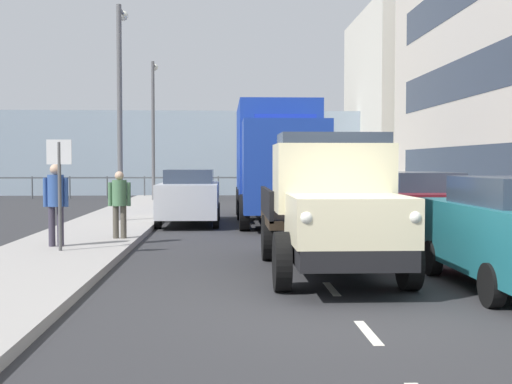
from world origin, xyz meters
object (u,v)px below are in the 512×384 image
at_px(lorry_cargo_blue, 277,158).
at_px(street_sign, 59,175).
at_px(pedestrian_couple_a, 56,198).
at_px(lamp_post_promenade, 120,93).
at_px(pedestrian_with_bag, 119,199).
at_px(lamp_post_far, 153,118).
at_px(car_maroon_kerbside_1, 414,208).
at_px(car_teal_kerbside_near, 512,231).
at_px(car_silver_oppositeside_0, 190,196).
at_px(truck_vintage_cream, 332,207).

relative_size(lorry_cargo_blue, street_sign, 3.65).
bearing_deg(pedestrian_couple_a, lamp_post_promenade, -93.12).
xyz_separation_m(pedestrian_with_bag, lamp_post_far, (0.94, -16.45, 3.00)).
xyz_separation_m(car_maroon_kerbside_1, street_sign, (7.71, 1.57, 0.79)).
height_order(pedestrian_with_bag, street_sign, street_sign).
distance_m(car_teal_kerbside_near, lamp_post_promenade, 13.77).
bearing_deg(street_sign, pedestrian_with_bag, -111.52).
bearing_deg(lamp_post_far, lamp_post_promenade, 90.97).
bearing_deg(car_silver_oppositeside_0, street_sign, 73.08).
height_order(car_maroon_kerbside_1, lamp_post_promenade, lamp_post_promenade).
relative_size(car_maroon_kerbside_1, lamp_post_far, 0.69).
bearing_deg(lamp_post_promenade, pedestrian_couple_a, 86.88).
relative_size(truck_vintage_cream, car_silver_oppositeside_0, 1.27).
distance_m(car_teal_kerbside_near, street_sign, 8.60).
xyz_separation_m(lorry_cargo_blue, pedestrian_with_bag, (4.18, 5.88, -1.00)).
xyz_separation_m(lamp_post_far, street_sign, (-0.09, 18.63, -2.39)).
bearing_deg(lamp_post_far, car_teal_kerbside_near, 109.24).
bearing_deg(car_teal_kerbside_near, lamp_post_promenade, -55.40).
relative_size(lamp_post_promenade, street_sign, 2.95).
xyz_separation_m(pedestrian_couple_a, street_sign, (-0.26, 0.70, 0.49)).
height_order(lamp_post_promenade, street_sign, lamp_post_promenade).
bearing_deg(pedestrian_with_bag, car_maroon_kerbside_1, 174.96).
bearing_deg(pedestrian_couple_a, car_teal_kerbside_near, 150.95).
height_order(car_maroon_kerbside_1, car_silver_oppositeside_0, same).
xyz_separation_m(car_maroon_kerbside_1, lamp_post_far, (7.80, -17.06, 3.17)).
xyz_separation_m(truck_vintage_cream, street_sign, (5.16, -2.42, 0.50)).
height_order(car_maroon_kerbside_1, pedestrian_couple_a, pedestrian_couple_a).
bearing_deg(car_teal_kerbside_near, truck_vintage_cream, -27.18).
xyz_separation_m(pedestrian_with_bag, lamp_post_promenade, (0.75, -5.13, 3.01)).
relative_size(truck_vintage_cream, street_sign, 2.51).
bearing_deg(lamp_post_promenade, pedestrian_with_bag, 98.34).
relative_size(pedestrian_with_bag, lamp_post_far, 0.24).
relative_size(car_silver_oppositeside_0, street_sign, 1.97).
xyz_separation_m(truck_vintage_cream, pedestrian_couple_a, (5.42, -3.12, 0.01)).
xyz_separation_m(lamp_post_promenade, street_sign, (0.10, 7.30, -2.40)).
height_order(truck_vintage_cream, street_sign, truck_vintage_cream).
distance_m(pedestrian_couple_a, street_sign, 0.89).
relative_size(car_maroon_kerbside_1, pedestrian_couple_a, 2.58).
relative_size(lorry_cargo_blue, car_silver_oppositeside_0, 1.85).
bearing_deg(pedestrian_with_bag, lorry_cargo_blue, -125.43).
bearing_deg(pedestrian_couple_a, lamp_post_far, -90.54).
bearing_deg(car_teal_kerbside_near, car_maroon_kerbside_1, -90.00).
xyz_separation_m(car_silver_oppositeside_0, lamp_post_far, (2.31, -11.31, 3.18)).
bearing_deg(lamp_post_promenade, car_teal_kerbside_near, 124.60).
height_order(truck_vintage_cream, lamp_post_far, lamp_post_far).
height_order(lorry_cargo_blue, pedestrian_with_bag, lorry_cargo_blue).
distance_m(pedestrian_couple_a, lamp_post_far, 18.16).
bearing_deg(pedestrian_couple_a, street_sign, 110.03).
height_order(truck_vintage_cream, lamp_post_promenade, lamp_post_promenade).
distance_m(car_maroon_kerbside_1, lamp_post_promenade, 10.05).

